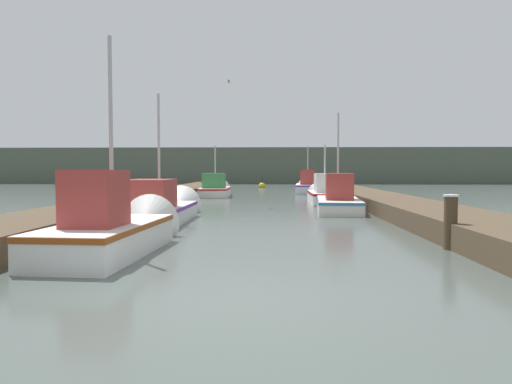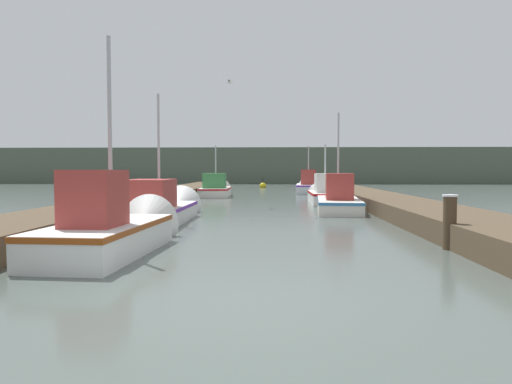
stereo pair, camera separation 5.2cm
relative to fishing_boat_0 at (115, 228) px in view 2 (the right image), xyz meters
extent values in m
plane|color=#47514C|center=(2.79, -3.65, -0.46)|extent=(200.00, 200.00, 0.00)
cube|color=#4C3D2B|center=(-2.46, 12.35, -0.19)|extent=(2.33, 40.00, 0.55)
cube|color=#4C3D2B|center=(8.04, 12.35, -0.19)|extent=(2.33, 40.00, 0.55)
cube|color=#4C5647|center=(2.79, 51.47, 1.65)|extent=(120.00, 16.00, 4.24)
cube|color=silver|center=(-0.03, -0.47, -0.15)|extent=(1.79, 3.82, 0.62)
cube|color=#8F4014|center=(-0.03, -0.47, 0.10)|extent=(1.82, 3.85, 0.10)
cone|color=silver|center=(0.11, 1.77, -0.15)|extent=(1.53, 0.84, 1.48)
cube|color=#99332D|center=(-0.06, -0.93, 0.68)|extent=(1.01, 1.11, 1.04)
cylinder|color=#B2B2B7|center=(-0.01, -0.19, 2.00)|extent=(0.08, 0.08, 3.68)
cube|color=silver|center=(-0.35, 4.59, -0.20)|extent=(1.66, 5.18, 0.54)
cube|color=#6122A0|center=(-0.35, 4.59, 0.01)|extent=(1.69, 5.21, 0.10)
cone|color=silver|center=(-0.33, 7.79, -0.20)|extent=(1.57, 1.24, 1.56)
cube|color=#99332D|center=(-0.35, 3.94, 0.50)|extent=(1.21, 1.80, 0.85)
cylinder|color=#B2B2B7|center=(-0.34, 4.97, 1.82)|extent=(0.08, 0.08, 3.49)
cube|color=silver|center=(5.84, 9.14, -0.21)|extent=(2.01, 4.91, 0.51)
cube|color=teal|center=(5.84, 9.14, -0.01)|extent=(2.04, 4.94, 0.10)
cone|color=silver|center=(6.10, 12.12, -0.21)|extent=(1.62, 1.33, 1.52)
cube|color=#99332D|center=(5.79, 8.55, 0.55)|extent=(1.14, 1.53, 1.01)
cylinder|color=#B2B2B7|center=(5.88, 9.50, 1.78)|extent=(0.08, 0.08, 3.46)
cube|color=silver|center=(5.80, 13.25, -0.18)|extent=(1.51, 3.85, 0.58)
cube|color=#B31212|center=(5.80, 13.25, 0.05)|extent=(1.54, 3.88, 0.10)
cone|color=silver|center=(5.82, 15.54, -0.18)|extent=(1.41, 0.76, 1.40)
cube|color=silver|center=(5.80, 12.77, 0.56)|extent=(1.08, 1.54, 0.90)
cylinder|color=#B2B2B7|center=(5.80, 13.54, 1.28)|extent=(0.08, 0.08, 2.33)
cube|color=silver|center=(-0.33, 18.73, -0.18)|extent=(1.88, 4.15, 0.56)
cube|color=red|center=(-0.33, 18.73, 0.03)|extent=(1.92, 4.18, 0.10)
cone|color=silver|center=(-0.44, 21.19, -0.18)|extent=(1.66, 0.91, 1.63)
cube|color=#387A42|center=(-0.31, 18.22, 0.54)|extent=(1.39, 1.73, 0.89)
cylinder|color=#B2B2B7|center=(-0.35, 19.03, 1.39)|extent=(0.08, 0.08, 2.59)
cube|color=silver|center=(5.72, 23.30, -0.15)|extent=(2.01, 5.00, 0.63)
cube|color=purple|center=(5.72, 23.30, 0.11)|extent=(2.04, 5.03, 0.10)
cone|color=silver|center=(5.95, 26.35, -0.15)|extent=(1.65, 1.35, 1.56)
cube|color=#99332D|center=(5.68, 22.69, 0.69)|extent=(1.16, 1.87, 1.04)
cylinder|color=#B2B2B7|center=(5.75, 23.67, 1.53)|extent=(0.08, 0.08, 2.72)
cylinder|color=#473523|center=(6.91, 0.39, 0.09)|extent=(0.27, 0.27, 1.11)
cylinder|color=silver|center=(6.91, 0.39, 0.66)|extent=(0.31, 0.31, 0.04)
cylinder|color=#473523|center=(7.06, 17.00, 0.16)|extent=(0.27, 0.27, 1.25)
cylinder|color=silver|center=(7.06, 17.00, 0.81)|extent=(0.31, 0.31, 0.04)
cylinder|color=#473523|center=(-1.18, 3.73, 0.05)|extent=(0.26, 0.26, 1.04)
cylinder|color=silver|center=(-1.18, 3.73, 0.59)|extent=(0.30, 0.30, 0.04)
sphere|color=gold|center=(2.27, 32.59, -0.30)|extent=(0.60, 0.60, 0.60)
cylinder|color=black|center=(2.27, 32.59, 0.25)|extent=(0.06, 0.06, 0.50)
ellipsoid|color=white|center=(1.21, 12.07, 5.25)|extent=(0.29, 0.16, 0.12)
cube|color=gray|center=(1.20, 11.94, 5.27)|extent=(0.13, 0.28, 0.07)
cube|color=gray|center=(1.21, 12.21, 5.27)|extent=(0.13, 0.28, 0.07)
camera|label=1|loc=(3.20, -9.19, 1.20)|focal=32.00mm
camera|label=2|loc=(3.25, -9.19, 1.20)|focal=32.00mm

